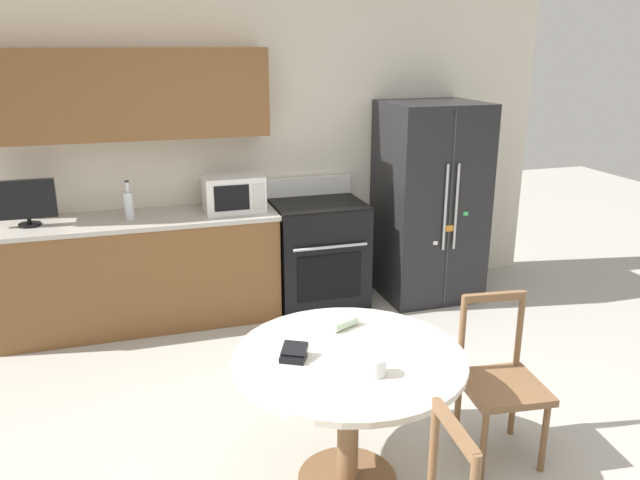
# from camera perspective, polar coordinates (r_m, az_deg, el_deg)

# --- Properties ---
(ground_plane) EXTENTS (14.00, 14.00, 0.00)m
(ground_plane) POSITION_cam_1_polar(r_m,az_deg,el_deg) (3.63, 4.91, -20.01)
(ground_plane) COLOR #B2ADA3
(back_wall) EXTENTS (5.20, 0.44, 2.60)m
(back_wall) POSITION_cam_1_polar(r_m,az_deg,el_deg) (5.36, -8.22, 9.20)
(back_wall) COLOR silver
(back_wall) RESTS_ON ground_plane
(kitchen_counter) EXTENTS (2.19, 0.64, 0.90)m
(kitchen_counter) POSITION_cam_1_polar(r_m,az_deg,el_deg) (5.25, -16.02, -2.74)
(kitchen_counter) COLOR brown
(kitchen_counter) RESTS_ON ground_plane
(refrigerator) EXTENTS (0.83, 0.79, 1.74)m
(refrigerator) POSITION_cam_1_polar(r_m,az_deg,el_deg) (5.62, 9.94, 3.49)
(refrigerator) COLOR black
(refrigerator) RESTS_ON ground_plane
(oven_range) EXTENTS (0.76, 0.68, 1.08)m
(oven_range) POSITION_cam_1_polar(r_m,az_deg,el_deg) (5.42, -0.18, -1.17)
(oven_range) COLOR black
(oven_range) RESTS_ON ground_plane
(microwave) EXTENTS (0.48, 0.35, 0.29)m
(microwave) POSITION_cam_1_polar(r_m,az_deg,el_deg) (5.14, -7.90, 4.30)
(microwave) COLOR white
(microwave) RESTS_ON kitchen_counter
(countertop_tv) EXTENTS (0.42, 0.16, 0.35)m
(countertop_tv) POSITION_cam_1_polar(r_m,az_deg,el_deg) (5.12, -25.26, 3.23)
(countertop_tv) COLOR black
(countertop_tv) RESTS_ON kitchen_counter
(counter_bottle) EXTENTS (0.07, 0.07, 0.31)m
(counter_bottle) POSITION_cam_1_polar(r_m,az_deg,el_deg) (5.04, -17.08, 3.10)
(counter_bottle) COLOR silver
(counter_bottle) RESTS_ON kitchen_counter
(dining_table) EXTENTS (1.16, 1.16, 0.74)m
(dining_table) POSITION_cam_1_polar(r_m,az_deg,el_deg) (3.20, 2.64, -12.83)
(dining_table) COLOR beige
(dining_table) RESTS_ON ground_plane
(dining_chair_right) EXTENTS (0.46, 0.46, 0.90)m
(dining_chair_right) POSITION_cam_1_polar(r_m,az_deg,el_deg) (3.63, 16.17, -12.48)
(dining_chair_right) COLOR brown
(dining_chair_right) RESTS_ON ground_plane
(candle_glass) EXTENTS (0.10, 0.10, 0.09)m
(candle_glass) POSITION_cam_1_polar(r_m,az_deg,el_deg) (2.94, 5.12, -11.54)
(candle_glass) COLOR silver
(candle_glass) RESTS_ON dining_table
(folded_napkin) EXTENTS (0.17, 0.12, 0.05)m
(folded_napkin) POSITION_cam_1_polar(r_m,az_deg,el_deg) (3.38, 2.28, -7.66)
(folded_napkin) COLOR beige
(folded_napkin) RESTS_ON dining_table
(wallet) EXTENTS (0.17, 0.17, 0.07)m
(wallet) POSITION_cam_1_polar(r_m,az_deg,el_deg) (3.08, -2.40, -10.34)
(wallet) COLOR black
(wallet) RESTS_ON dining_table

